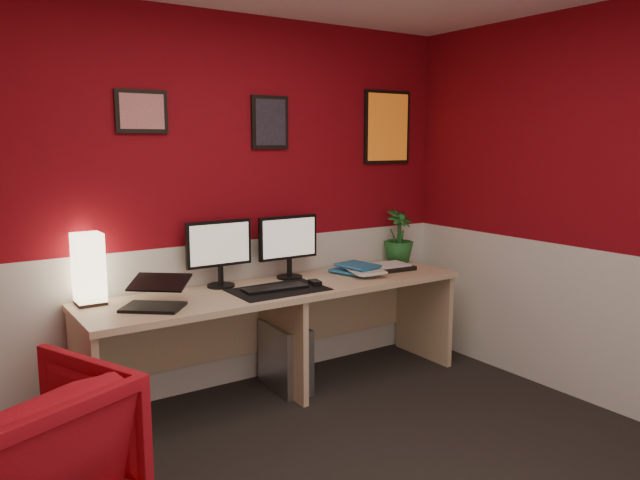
{
  "coord_description": "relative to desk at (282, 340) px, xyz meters",
  "views": [
    {
      "loc": [
        -1.55,
        -2.02,
        1.67
      ],
      "look_at": [
        0.6,
        1.21,
        1.05
      ],
      "focal_mm": 34.64,
      "sensor_mm": 36.0,
      "label": 1
    }
  ],
  "objects": [
    {
      "name": "wall_back",
      "position": [
        -0.43,
        0.34,
        0.89
      ],
      "size": [
        4.0,
        0.01,
        2.5
      ],
      "primitive_type": "cube",
      "color": "maroon",
      "rests_on": "ground"
    },
    {
      "name": "wall_right",
      "position": [
        1.57,
        -1.41,
        0.89
      ],
      "size": [
        0.01,
        3.5,
        2.5
      ],
      "primitive_type": "cube",
      "color": "maroon",
      "rests_on": "ground"
    },
    {
      "name": "wainscot_back",
      "position": [
        -0.43,
        0.34,
        0.14
      ],
      "size": [
        4.0,
        0.01,
        1.0
      ],
      "primitive_type": "cube",
      "color": "silver",
      "rests_on": "ground"
    },
    {
      "name": "wainscot_right",
      "position": [
        1.56,
        -1.41,
        0.14
      ],
      "size": [
        0.01,
        3.5,
        1.0
      ],
      "primitive_type": "cube",
      "color": "silver",
      "rests_on": "ground"
    },
    {
      "name": "desk",
      "position": [
        0.0,
        0.0,
        0.0
      ],
      "size": [
        2.6,
        0.65,
        0.73
      ],
      "primitive_type": "cube",
      "color": "tan",
      "rests_on": "ground"
    },
    {
      "name": "shoji_lamp",
      "position": [
        -1.16,
        0.23,
        0.56
      ],
      "size": [
        0.16,
        0.16,
        0.4
      ],
      "primitive_type": "cube",
      "color": "#FFE5B2",
      "rests_on": "desk"
    },
    {
      "name": "laptop",
      "position": [
        -0.89,
        -0.07,
        0.47
      ],
      "size": [
        0.4,
        0.39,
        0.22
      ],
      "primitive_type": "cube",
      "rotation": [
        0.0,
        0.0,
        -0.69
      ],
      "color": "black",
      "rests_on": "desk"
    },
    {
      "name": "monitor_left",
      "position": [
        -0.34,
        0.21,
        0.66
      ],
      "size": [
        0.45,
        0.06,
        0.58
      ],
      "primitive_type": "cube",
      "color": "black",
      "rests_on": "desk"
    },
    {
      "name": "monitor_right",
      "position": [
        0.17,
        0.18,
        0.66
      ],
      "size": [
        0.45,
        0.06,
        0.58
      ],
      "primitive_type": "cube",
      "color": "black",
      "rests_on": "desk"
    },
    {
      "name": "desk_mat",
      "position": [
        -0.07,
        -0.08,
        0.37
      ],
      "size": [
        0.6,
        0.38,
        0.01
      ],
      "primitive_type": "cube",
      "color": "black",
      "rests_on": "desk"
    },
    {
      "name": "keyboard",
      "position": [
        -0.09,
        -0.07,
        0.38
      ],
      "size": [
        0.43,
        0.17,
        0.02
      ],
      "primitive_type": "cube",
      "rotation": [
        0.0,
        0.0,
        -0.08
      ],
      "color": "black",
      "rests_on": "desk_mat"
    },
    {
      "name": "mouse",
      "position": [
        0.19,
        -0.11,
        0.39
      ],
      "size": [
        0.08,
        0.11,
        0.03
      ],
      "primitive_type": "cube",
      "rotation": [
        0.0,
        0.0,
        -0.18
      ],
      "color": "black",
      "rests_on": "desk_mat"
    },
    {
      "name": "book_bottom",
      "position": [
        0.53,
        0.03,
        0.38
      ],
      "size": [
        0.31,
        0.36,
        0.03
      ],
      "primitive_type": "imported",
      "rotation": [
        0.0,
        0.0,
        0.31
      ],
      "color": "#226A9D",
      "rests_on": "desk"
    },
    {
      "name": "book_middle",
      "position": [
        0.54,
        -0.02,
        0.4
      ],
      "size": [
        0.29,
        0.35,
        0.02
      ],
      "primitive_type": "imported",
      "rotation": [
        0.0,
        0.0,
        -0.26
      ],
      "color": "silver",
      "rests_on": "book_bottom"
    },
    {
      "name": "book_top",
      "position": [
        0.53,
        -0.01,
        0.43
      ],
      "size": [
        0.25,
        0.31,
        0.03
      ],
      "primitive_type": "imported",
      "rotation": [
        0.0,
        0.0,
        0.16
      ],
      "color": "#226A9D",
      "rests_on": "book_middle"
    },
    {
      "name": "zen_tray",
      "position": [
        0.92,
        0.03,
        0.38
      ],
      "size": [
        0.37,
        0.27,
        0.03
      ],
      "primitive_type": "cube",
      "rotation": [
        0.0,
        0.0,
        -0.07
      ],
      "color": "black",
      "rests_on": "desk"
    },
    {
      "name": "potted_plant",
      "position": [
        1.18,
        0.2,
        0.57
      ],
      "size": [
        0.28,
        0.28,
        0.41
      ],
      "primitive_type": "imported",
      "rotation": [
        0.0,
        0.0,
        0.22
      ],
      "color": "#19591E",
      "rests_on": "desk"
    },
    {
      "name": "pc_tower",
      "position": [
        0.05,
        0.05,
        -0.14
      ],
      "size": [
        0.22,
        0.46,
        0.45
      ],
      "primitive_type": "cube",
      "rotation": [
        0.0,
        0.0,
        -0.06
      ],
      "color": "#99999E",
      "rests_on": "ground"
    },
    {
      "name": "armchair",
      "position": [
        -1.69,
        -0.7,
        -0.01
      ],
      "size": [
        1.0,
        1.01,
        0.71
      ],
      "primitive_type": "imported",
      "rotation": [
        0.0,
        0.0,
        3.55
      ],
      "color": "red",
      "rests_on": "ground"
    },
    {
      "name": "art_left",
      "position": [
        -0.78,
        0.33,
        1.49
      ],
      "size": [
        0.32,
        0.02,
        0.26
      ],
      "primitive_type": "cube",
      "color": "red",
      "rests_on": "wall_back"
    },
    {
      "name": "art_center",
      "position": [
        0.11,
        0.33,
        1.44
      ],
      "size": [
        0.28,
        0.02,
        0.36
      ],
      "primitive_type": "cube",
      "color": "black",
      "rests_on": "wall_back"
    },
    {
      "name": "art_right",
      "position": [
        1.15,
        0.33,
        1.42
      ],
      "size": [
        0.44,
        0.02,
        0.56
      ],
      "primitive_type": "cube",
      "color": "orange",
      "rests_on": "wall_back"
    }
  ]
}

